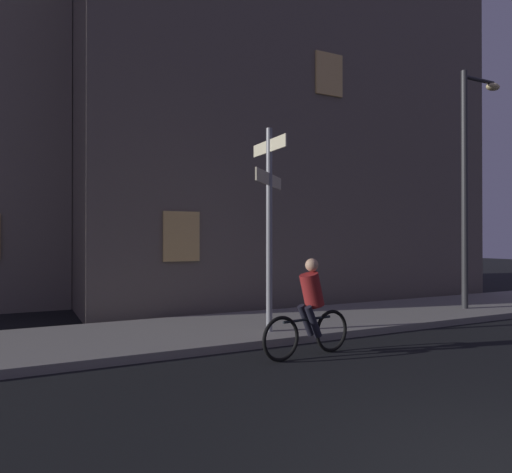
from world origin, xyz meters
TOP-DOWN VIEW (x-y plane):
  - sidewalk_kerb at (0.00, 7.00)m, footprint 40.00×3.17m
  - signpost at (0.79, 6.11)m, footprint 1.21×1.29m
  - street_lamp at (6.93, 6.45)m, footprint 1.44×0.28m
  - cyclist at (0.72, 4.59)m, footprint 1.81×0.38m
  - building_right_block at (4.26, 13.45)m, footprint 13.02×9.03m

SIDE VIEW (x-z plane):
  - sidewalk_kerb at x=0.00m, z-range 0.00..0.14m
  - cyclist at x=0.72m, z-range -0.06..1.55m
  - signpost at x=0.79m, z-range 0.48..4.44m
  - street_lamp at x=6.93m, z-range 0.67..6.85m
  - building_right_block at x=4.26m, z-range 0.00..21.46m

